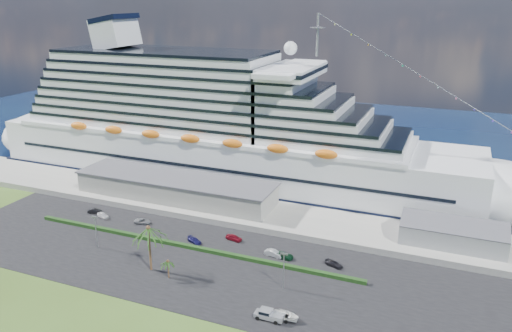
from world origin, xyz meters
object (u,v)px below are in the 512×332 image
at_px(cruise_ship, 221,131).
at_px(pickup_truck, 269,314).
at_px(boat_trailer, 286,315).
at_px(parked_car_3, 194,240).

bearing_deg(cruise_ship, pickup_truck, -57.71).
height_order(cruise_ship, boat_trailer, cruise_ship).
xyz_separation_m(pickup_truck, boat_trailer, (3.04, 1.01, 0.01)).
relative_size(parked_car_3, boat_trailer, 0.73).
relative_size(pickup_truck, boat_trailer, 0.98).
bearing_deg(parked_car_3, cruise_ship, 42.18).
bearing_deg(boat_trailer, pickup_truck, -161.64).
height_order(pickup_truck, boat_trailer, pickup_truck).
relative_size(cruise_ship, parked_car_3, 44.78).
xyz_separation_m(parked_car_3, pickup_truck, (28.22, -22.33, 0.49)).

